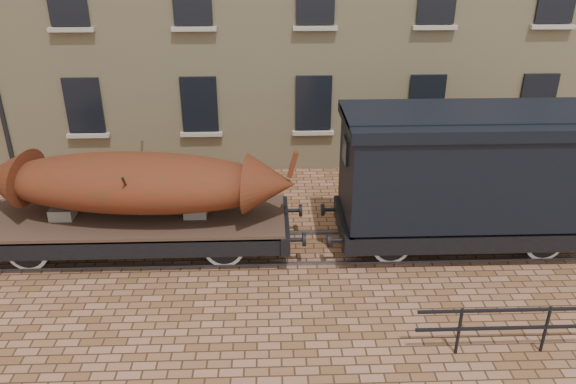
{
  "coord_description": "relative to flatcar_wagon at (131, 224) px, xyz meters",
  "views": [
    {
      "loc": [
        -0.39,
        -11.77,
        7.16
      ],
      "look_at": [
        0.05,
        0.5,
        1.3
      ],
      "focal_mm": 35.0,
      "sensor_mm": 36.0,
      "label": 1
    }
  ],
  "objects": [
    {
      "name": "rail_track",
      "position": [
        3.68,
        0.0,
        -0.74
      ],
      "size": [
        30.0,
        1.52,
        0.06
      ],
      "color": "#59595E",
      "rests_on": "ground"
    },
    {
      "name": "flatcar_wagon",
      "position": [
        0.0,
        0.0,
        0.0
      ],
      "size": [
        8.19,
        2.22,
        1.24
      ],
      "color": "#432E23",
      "rests_on": "ground"
    },
    {
      "name": "iron_boat",
      "position": [
        0.23,
        0.0,
        1.08
      ],
      "size": [
        7.43,
        2.63,
        1.74
      ],
      "color": "maroon",
      "rests_on": "flatcar_wagon"
    },
    {
      "name": "ground",
      "position": [
        3.68,
        0.0,
        -0.77
      ],
      "size": [
        90.0,
        90.0,
        0.0
      ],
      "primitive_type": "plane",
      "color": "brown"
    },
    {
      "name": "goods_van",
      "position": [
        7.88,
        0.0,
        1.37
      ],
      "size": [
        6.61,
        2.41,
        3.42
      ],
      "color": "black",
      "rests_on": "ground"
    }
  ]
}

